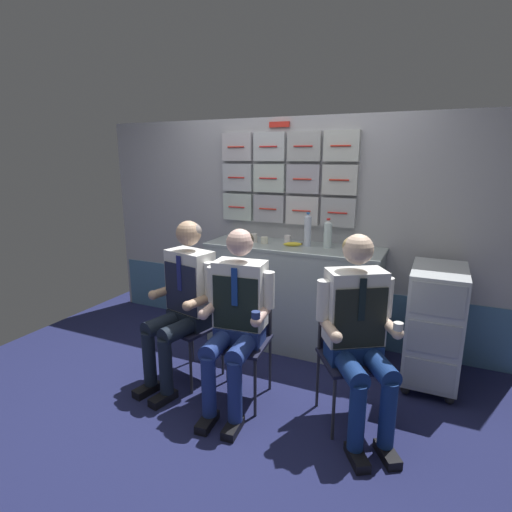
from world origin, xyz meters
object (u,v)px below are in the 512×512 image
folding_chair_left (199,312)px  crew_member_center (236,311)px  service_trolley (434,323)px  snack_banana (293,244)px  crew_member_left (183,295)px  crew_member_near_trolley (359,325)px  folding_chair_center (244,327)px  water_bottle_blue_cap (328,234)px  folding_chair_near_trolley (348,343)px  coffee_cup_white (287,238)px

folding_chair_left → crew_member_center: (0.49, -0.26, 0.19)m
service_trolley → snack_banana: size_ratio=5.56×
crew_member_left → crew_member_near_trolley: crew_member_near_trolley is taller
service_trolley → folding_chair_center: bearing=-150.0°
service_trolley → folding_chair_left: bearing=-159.9°
service_trolley → crew_member_left: (-1.81, -0.80, 0.22)m
crew_member_center → crew_member_near_trolley: size_ratio=0.99×
folding_chair_center → water_bottle_blue_cap: bearing=69.5°
folding_chair_center → crew_member_near_trolley: size_ratio=0.66×
service_trolley → folding_chair_center: 1.50m
crew_member_near_trolley → crew_member_center: bearing=-173.8°
folding_chair_near_trolley → snack_banana: size_ratio=5.01×
folding_chair_center → crew_member_near_trolley: bearing=-4.5°
folding_chair_near_trolley → water_bottle_blue_cap: bearing=114.3°
folding_chair_center → coffee_cup_white: coffee_cup_white is taller
service_trolley → snack_banana: snack_banana is taller
water_bottle_blue_cap → coffee_cup_white: water_bottle_blue_cap is taller
service_trolley → water_bottle_blue_cap: water_bottle_blue_cap is taller
crew_member_left → folding_chair_center: 0.55m
folding_chair_left → crew_member_near_trolley: crew_member_near_trolley is taller
service_trolley → crew_member_near_trolley: crew_member_near_trolley is taller
folding_chair_center → crew_member_near_trolley: 0.88m
crew_member_center → crew_member_near_trolley: 0.84m
folding_chair_left → coffee_cup_white: (0.42, 0.95, 0.49)m
folding_chair_center → crew_member_center: crew_member_center is taller
folding_chair_center → crew_member_near_trolley: (0.85, -0.07, 0.20)m
folding_chair_left → coffee_cup_white: size_ratio=13.64×
folding_chair_center → snack_banana: (0.06, 0.88, 0.47)m
water_bottle_blue_cap → coffee_cup_white: size_ratio=4.19×
folding_chair_center → snack_banana: 1.00m
folding_chair_near_trolley → water_bottle_blue_cap: size_ratio=3.25×
crew_member_left → snack_banana: (0.57, 0.93, 0.28)m
crew_member_center → crew_member_left: bearing=168.3°
service_trolley → crew_member_left: bearing=-156.1°
folding_chair_center → coffee_cup_white: size_ratio=13.64×
service_trolley → coffee_cup_white: size_ratio=15.11×
crew_member_center → folding_chair_near_trolley: crew_member_center is taller
folding_chair_near_trolley → coffee_cup_white: (-0.82, 0.99, 0.49)m
folding_chair_center → crew_member_center: bearing=-83.9°
crew_member_center → snack_banana: (0.04, 1.04, 0.29)m
folding_chair_near_trolley → crew_member_near_trolley: size_ratio=0.66×
service_trolley → folding_chair_left: service_trolley is taller
folding_chair_left → crew_member_center: size_ratio=0.66×
crew_member_left → crew_member_near_trolley: bearing=-0.7°
water_bottle_blue_cap → snack_banana: bearing=-163.9°
folding_chair_left → folding_chair_near_trolley: size_ratio=1.00×
folding_chair_left → folding_chair_center: (0.47, -0.10, 0.00)m
service_trolley → coffee_cup_white: (-1.36, 0.30, 0.51)m
folding_chair_center → folding_chair_near_trolley: size_ratio=1.00×
folding_chair_near_trolley → snack_banana: 1.18m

